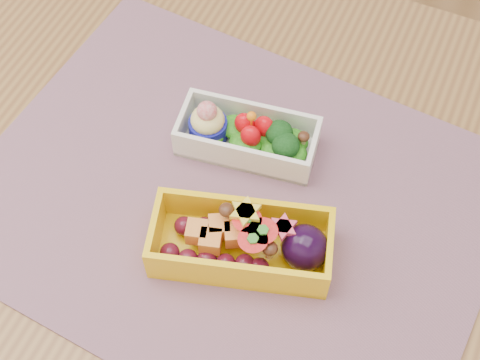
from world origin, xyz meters
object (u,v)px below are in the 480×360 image
at_px(table, 259,280).
at_px(bento_white, 247,136).
at_px(bento_yellow, 245,243).
at_px(placemat, 232,201).

relative_size(table, bento_white, 7.58).
xyz_separation_m(table, bento_yellow, (-0.01, -0.02, 0.13)).
height_order(table, bento_yellow, bento_yellow).
relative_size(bento_white, bento_yellow, 0.83).
distance_m(placemat, bento_white, 0.07).
distance_m(table, bento_yellow, 0.13).
bearing_deg(table, bento_white, 121.19).
distance_m(placemat, bento_yellow, 0.07).
bearing_deg(placemat, bento_white, 100.75).
relative_size(placemat, bento_yellow, 2.81).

